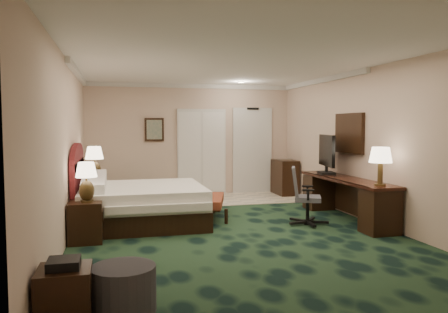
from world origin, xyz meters
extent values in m
cube|color=black|center=(0.00, 0.00, 0.00)|extent=(5.00, 7.50, 0.00)
cube|color=white|center=(0.00, 0.00, 2.70)|extent=(5.00, 7.50, 0.00)
cube|color=beige|center=(0.00, 3.75, 1.35)|extent=(5.00, 0.00, 2.70)
cube|color=beige|center=(0.00, -3.75, 1.35)|extent=(5.00, 0.00, 2.70)
cube|color=beige|center=(-2.50, 0.00, 1.35)|extent=(0.00, 7.50, 2.70)
cube|color=beige|center=(2.50, 0.00, 1.35)|extent=(0.00, 7.50, 2.70)
cube|color=#BFB6A1|center=(0.90, 2.90, 0.01)|extent=(3.20, 1.70, 0.01)
cube|color=silver|center=(1.55, 3.72, 1.05)|extent=(1.02, 0.06, 2.18)
cube|color=silver|center=(0.25, 3.71, 1.05)|extent=(1.20, 0.06, 2.10)
cube|color=#506D64|center=(-0.90, 3.71, 1.60)|extent=(0.45, 0.06, 0.55)
cube|color=white|center=(2.46, 0.60, 1.55)|extent=(0.05, 0.95, 0.75)
cube|color=white|center=(-1.37, 0.78, 0.33)|extent=(2.07, 1.92, 0.66)
cube|color=black|center=(-2.24, -0.21, 0.30)|extent=(0.47, 0.54, 0.59)
cube|color=black|center=(-2.24, 2.40, 0.30)|extent=(0.47, 0.54, 0.59)
cube|color=#71330E|center=(-0.12, 0.91, 0.20)|extent=(0.72, 1.25, 0.40)
cylinder|color=#2E2D33|center=(-1.76, -2.81, 0.21)|extent=(0.66, 0.66, 0.42)
cube|color=black|center=(-2.25, -2.93, 0.24)|extent=(0.44, 0.44, 0.48)
cube|color=black|center=(2.20, 0.23, 0.38)|extent=(0.56, 2.61, 0.75)
cube|color=black|center=(2.14, 0.87, 1.14)|extent=(0.30, 0.97, 0.76)
cube|color=black|center=(2.23, 3.20, 0.42)|extent=(0.45, 0.80, 0.85)
camera|label=1|loc=(-1.81, -6.78, 1.68)|focal=35.00mm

